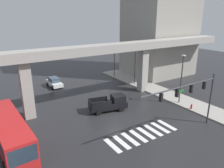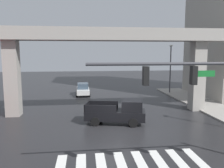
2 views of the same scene
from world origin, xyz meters
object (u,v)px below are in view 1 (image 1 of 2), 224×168
object	(u,v)px
city_bus	(9,130)
fire_hydrant	(191,107)
street_lamp_far_north	(114,55)
street_lamp_near_corner	(182,74)
pickup_truck	(110,104)
sedan_white	(54,82)
street_lamp_mid_block	(135,61)
traffic_signal_mast	(192,92)

from	to	relation	value
city_bus	fire_hydrant	world-z (taller)	city_bus
street_lamp_far_north	street_lamp_near_corner	bearing A→B (deg)	-90.00
pickup_truck	fire_hydrant	size ratio (longest dim) A/B	6.35
sedan_white	street_lamp_near_corner	distance (m)	22.12
street_lamp_far_north	street_lamp_mid_block	bearing A→B (deg)	-90.00
traffic_signal_mast	fire_hydrant	xyz separation A→B (m)	(5.17, 3.44, -4.25)
traffic_signal_mast	street_lamp_near_corner	size ratio (longest dim) A/B	1.50
street_lamp_near_corner	traffic_signal_mast	bearing A→B (deg)	-133.28
street_lamp_near_corner	street_lamp_mid_block	distance (m)	10.51
pickup_truck	street_lamp_far_north	bearing A→B (deg)	54.63
traffic_signal_mast	street_lamp_far_north	size ratio (longest dim) A/B	1.50
street_lamp_far_north	fire_hydrant	bearing A→B (deg)	-91.15
city_bus	street_lamp_mid_block	distance (m)	24.40
city_bus	street_lamp_far_north	xyz separation A→B (m)	(22.64, 15.52, 2.83)
pickup_truck	street_lamp_mid_block	distance (m)	12.64
street_lamp_near_corner	fire_hydrant	bearing A→B (deg)	-99.16
sedan_white	street_lamp_mid_block	bearing A→B (deg)	-28.32
traffic_signal_mast	street_lamp_mid_block	xyz separation A→B (m)	(5.57, 16.43, -0.12)
street_lamp_near_corner	sedan_white	bearing A→B (deg)	126.56
street_lamp_far_north	fire_hydrant	xyz separation A→B (m)	(-0.40, -19.87, -4.13)
pickup_truck	fire_hydrant	xyz separation A→B (m)	(9.47, -5.96, -0.56)
sedan_white	street_lamp_near_corner	world-z (taller)	street_lamp_near_corner
pickup_truck	street_lamp_far_north	world-z (taller)	street_lamp_far_north
street_lamp_mid_block	street_lamp_far_north	world-z (taller)	same
city_bus	sedan_white	size ratio (longest dim) A/B	2.51
street_lamp_near_corner	fire_hydrant	world-z (taller)	street_lamp_near_corner
pickup_truck	traffic_signal_mast	bearing A→B (deg)	-65.41
street_lamp_mid_block	street_lamp_far_north	size ratio (longest dim) A/B	1.00
pickup_truck	street_lamp_near_corner	size ratio (longest dim) A/B	0.75
traffic_signal_mast	street_lamp_near_corner	bearing A→B (deg)	46.72
pickup_truck	city_bus	distance (m)	12.89
street_lamp_near_corner	street_lamp_far_north	xyz separation A→B (m)	(0.00, 17.39, 0.00)
pickup_truck	sedan_white	size ratio (longest dim) A/B	1.24
sedan_white	traffic_signal_mast	bearing A→B (deg)	-72.44
city_bus	street_lamp_far_north	bearing A→B (deg)	34.43
street_lamp_near_corner	street_lamp_mid_block	bearing A→B (deg)	90.00
traffic_signal_mast	sedan_white	bearing A→B (deg)	107.56
pickup_truck	sedan_white	distance (m)	14.37
pickup_truck	street_lamp_mid_block	xyz separation A→B (m)	(9.87, 7.03, 3.57)
street_lamp_far_north	sedan_white	bearing A→B (deg)	179.44
traffic_signal_mast	fire_hydrant	size ratio (longest dim) A/B	12.81
sedan_white	street_lamp_far_north	distance (m)	13.51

